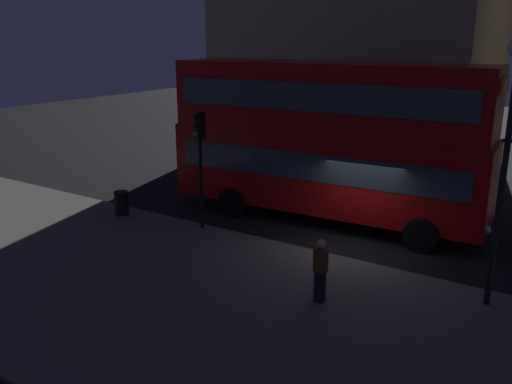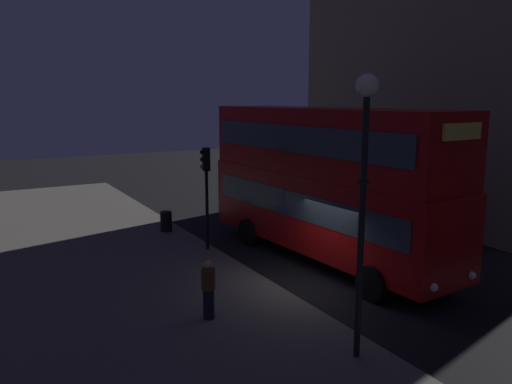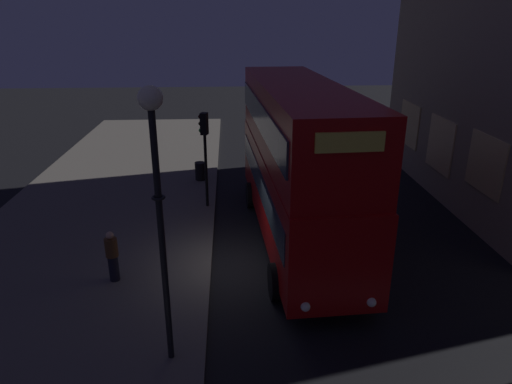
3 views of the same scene
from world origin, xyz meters
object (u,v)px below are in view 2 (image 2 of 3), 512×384
at_px(street_lamp, 364,163).
at_px(pedestrian, 208,289).
at_px(traffic_light_near_kerb, 206,177).
at_px(double_decker_bus, 324,177).
at_px(litter_bin, 166,221).

xyz_separation_m(street_lamp, pedestrian, (-3.42, -2.04, -3.55)).
bearing_deg(pedestrian, traffic_light_near_kerb, -6.28).
bearing_deg(double_decker_bus, pedestrian, -67.96).
bearing_deg(double_decker_bus, litter_bin, -152.16).
relative_size(street_lamp, pedestrian, 3.90).
xyz_separation_m(traffic_light_near_kerb, pedestrian, (5.59, -2.50, -1.98)).
xyz_separation_m(traffic_light_near_kerb, litter_bin, (-3.28, -0.44, -2.36)).
bearing_deg(street_lamp, pedestrian, -149.17).
xyz_separation_m(street_lamp, litter_bin, (-12.30, 0.02, -3.93)).
height_order(traffic_light_near_kerb, street_lamp, street_lamp).
relative_size(double_decker_bus, traffic_light_near_kerb, 2.87).
bearing_deg(litter_bin, street_lamp, -0.08).
xyz_separation_m(traffic_light_near_kerb, street_lamp, (9.02, -0.46, 1.57)).
relative_size(traffic_light_near_kerb, litter_bin, 4.52).
bearing_deg(litter_bin, double_decker_bus, 31.05).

